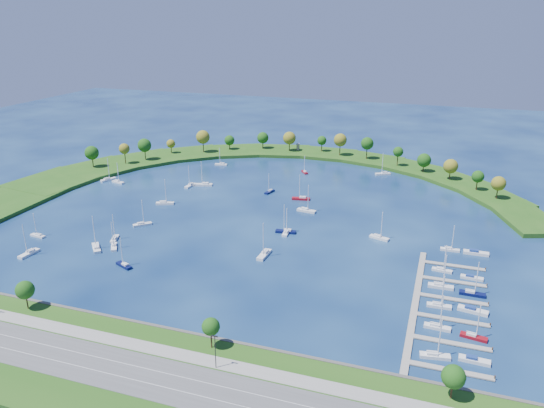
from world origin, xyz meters
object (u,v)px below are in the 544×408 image
(moored_boat_20, at_px, (108,179))
(moored_boat_2, at_px, (264,254))
(moored_boat_0, at_px, (190,185))
(docked_boat_11, at_px, (476,253))
(moored_boat_21, at_px, (124,265))
(docked_boat_7, at_px, (472,293))
(docked_boat_4, at_px, (439,305))
(moored_boat_8, at_px, (118,181))
(moored_boat_17, at_px, (142,224))
(docked_boat_8, at_px, (442,269))
(moored_boat_18, at_px, (383,173))
(docked_boat_5, at_px, (473,310))
(moored_boat_12, at_px, (114,246))
(docked_boat_1, at_px, (474,360))
(moored_boat_16, at_px, (204,184))
(docked_boat_3, at_px, (474,336))
(docked_boat_6, at_px, (441,285))
(moored_boat_1, at_px, (165,203))
(moored_boat_5, at_px, (379,237))
(docked_boat_2, at_px, (437,326))
(moored_boat_13, at_px, (286,232))
(moored_boat_19, at_px, (301,198))
(moored_boat_15, at_px, (305,172))
(dock_system, at_px, (438,307))
(moored_boat_10, at_px, (96,247))
(harbor_tower, at_px, (298,147))
(docked_boat_10, at_px, (450,249))
(docked_boat_0, at_px, (435,355))
(moored_boat_9, at_px, (29,253))
(docked_boat_9, at_px, (472,278))
(moored_boat_6, at_px, (115,238))

(moored_boat_20, bearing_deg, moored_boat_2, -91.68)
(moored_boat_0, height_order, docked_boat_11, moored_boat_0)
(moored_boat_21, relative_size, docked_boat_7, 0.92)
(docked_boat_4, distance_m, docked_boat_7, 15.81)
(moored_boat_0, height_order, moored_boat_8, moored_boat_0)
(moored_boat_17, distance_m, docked_boat_8, 130.77)
(moored_boat_18, distance_m, docked_boat_5, 152.69)
(moored_boat_12, height_order, docked_boat_1, moored_boat_12)
(moored_boat_16, relative_size, docked_boat_1, 1.65)
(docked_boat_4, bearing_deg, docked_boat_3, -57.11)
(docked_boat_3, height_order, docked_boat_6, docked_boat_6)
(moored_boat_0, xyz_separation_m, docked_boat_6, (136.30, -74.44, 0.02))
(moored_boat_1, xyz_separation_m, moored_boat_5, (108.67, -8.48, -0.02))
(moored_boat_20, height_order, docked_boat_2, moored_boat_20)
(moored_boat_13, distance_m, moored_boat_21, 70.31)
(moored_boat_19, bearing_deg, docked_boat_4, 118.96)
(moored_boat_2, height_order, moored_boat_15, moored_boat_2)
(docked_boat_1, relative_size, docked_boat_7, 0.67)
(dock_system, bearing_deg, docked_boat_8, 89.50)
(moored_boat_10, bearing_deg, docked_boat_7, -127.95)
(harbor_tower, distance_m, moored_boat_15, 48.57)
(moored_boat_16, xyz_separation_m, docked_boat_10, (132.10, -44.88, -0.09))
(harbor_tower, bearing_deg, docked_boat_10, -52.14)
(docked_boat_0, relative_size, docked_boat_6, 0.97)
(moored_boat_5, height_order, docked_boat_2, moored_boat_5)
(dock_system, distance_m, moored_boat_10, 134.48)
(docked_boat_0, bearing_deg, docked_boat_6, 80.56)
(moored_boat_8, relative_size, docked_boat_4, 1.03)
(harbor_tower, height_order, moored_boat_9, moored_boat_9)
(moored_boat_15, distance_m, docked_boat_6, 146.00)
(docked_boat_5, bearing_deg, moored_boat_8, 166.87)
(moored_boat_15, height_order, docked_boat_5, moored_boat_15)
(moored_boat_2, bearing_deg, moored_boat_0, -133.26)
(moored_boat_1, height_order, moored_boat_10, moored_boat_10)
(moored_boat_17, height_order, docked_boat_9, moored_boat_17)
(docked_boat_7, bearing_deg, moored_boat_1, 163.98)
(moored_boat_16, xyz_separation_m, docked_boat_11, (142.02, -45.04, -0.25))
(moored_boat_5, bearing_deg, docked_boat_6, -35.72)
(moored_boat_8, height_order, docked_boat_1, moored_boat_8)
(moored_boat_17, relative_size, moored_boat_18, 0.92)
(moored_boat_10, xyz_separation_m, moored_boat_15, (51.72, 132.42, -0.12))
(docked_boat_8, bearing_deg, harbor_tower, 130.03)
(moored_boat_2, xyz_separation_m, moored_boat_21, (-47.58, -26.05, -0.09))
(docked_boat_2, distance_m, docked_boat_6, 26.91)
(moored_boat_12, distance_m, docked_boat_4, 128.77)
(moored_boat_19, xyz_separation_m, docked_boat_1, (82.32, -113.83, -0.32))
(moored_boat_21, xyz_separation_m, docked_boat_9, (125.52, 32.37, -0.30))
(moored_boat_6, bearing_deg, moored_boat_2, -105.92)
(docked_boat_0, distance_m, docked_boat_8, 55.36)
(moored_boat_8, xyz_separation_m, moored_boat_20, (-7.97, 2.06, 0.04))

